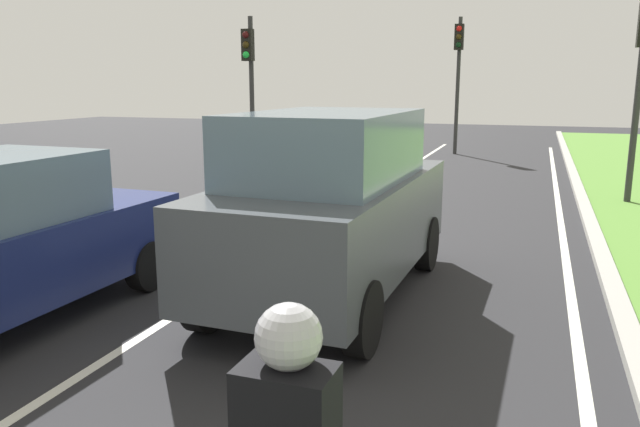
% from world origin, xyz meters
% --- Properties ---
extents(ground_plane, '(60.00, 60.00, 0.00)m').
position_xyz_m(ground_plane, '(0.00, 14.00, 0.00)').
color(ground_plane, '#262628').
extents(lane_line_center, '(0.12, 32.00, 0.01)m').
position_xyz_m(lane_line_center, '(-0.70, 14.00, 0.00)').
color(lane_line_center, silver).
rests_on(lane_line_center, ground).
extents(lane_line_right_edge, '(0.12, 32.00, 0.01)m').
position_xyz_m(lane_line_right_edge, '(3.60, 14.00, 0.00)').
color(lane_line_right_edge, silver).
rests_on(lane_line_right_edge, ground).
extents(curb_right, '(0.24, 48.00, 0.12)m').
position_xyz_m(curb_right, '(4.10, 14.00, 0.06)').
color(curb_right, '#9E9B93').
rests_on(curb_right, ground).
extents(car_suv_ahead, '(2.08, 4.55, 2.28)m').
position_xyz_m(car_suv_ahead, '(0.77, 9.73, 1.17)').
color(car_suv_ahead, '#474C51').
rests_on(car_suv_ahead, ground).
extents(traffic_light_overhead_left, '(0.32, 0.50, 4.51)m').
position_xyz_m(traffic_light_overhead_left, '(-5.06, 19.67, 2.99)').
color(traffic_light_overhead_left, '#2D2D2D').
rests_on(traffic_light_overhead_left, ground).
extents(traffic_light_far_median, '(0.32, 0.50, 4.95)m').
position_xyz_m(traffic_light_far_median, '(0.16, 26.24, 3.34)').
color(traffic_light_far_median, '#2D2D2D').
rests_on(traffic_light_far_median, ground).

